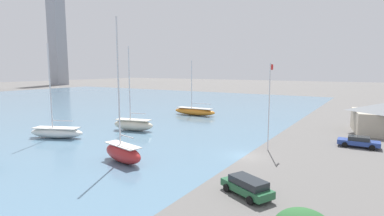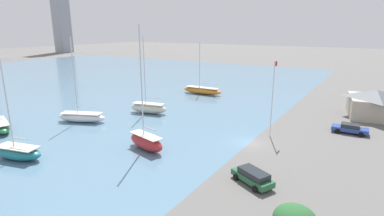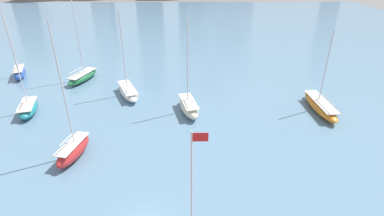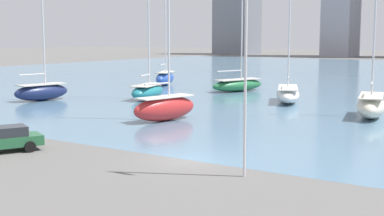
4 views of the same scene
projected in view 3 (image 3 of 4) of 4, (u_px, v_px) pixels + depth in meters
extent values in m
cube|color=slate|center=(172.00, 37.00, 88.98)|extent=(180.00, 140.00, 0.00)
cylinder|color=silver|center=(192.00, 194.00, 23.04)|extent=(0.14, 0.14, 11.36)
cube|color=red|center=(200.00, 137.00, 20.67)|extent=(1.10, 0.03, 0.70)
ellipsoid|color=#1E757F|center=(28.00, 109.00, 46.07)|extent=(4.15, 7.14, 1.66)
cube|color=beige|center=(27.00, 104.00, 45.72)|extent=(3.40, 5.86, 0.10)
cube|color=#2D2D33|center=(29.00, 111.00, 46.28)|extent=(0.46, 1.21, 0.74)
cylinder|color=silver|center=(15.00, 60.00, 43.01)|extent=(0.18, 0.18, 13.50)
cylinder|color=silver|center=(24.00, 99.00, 44.61)|extent=(0.73, 2.33, 0.14)
ellipsoid|color=orange|center=(320.00, 106.00, 46.82)|extent=(2.82, 10.50, 1.69)
cube|color=#BCB7AD|center=(321.00, 101.00, 46.45)|extent=(2.32, 8.61, 0.10)
cube|color=#2D2D33|center=(320.00, 109.00, 47.04)|extent=(0.22, 1.88, 0.76)
cylinder|color=silver|center=(326.00, 66.00, 44.60)|extent=(0.18, 0.18, 10.96)
cylinder|color=silver|center=(328.00, 100.00, 44.44)|extent=(0.30, 4.92, 0.14)
ellipsoid|color=#B72828|center=(73.00, 151.00, 35.95)|extent=(3.35, 6.73, 2.06)
cube|color=silver|center=(72.00, 144.00, 35.50)|extent=(2.75, 5.52, 0.10)
cube|color=#2D2D33|center=(74.00, 155.00, 36.21)|extent=(0.42, 1.17, 0.93)
cylinder|color=silver|center=(62.00, 87.00, 32.61)|extent=(0.18, 0.18, 14.25)
cylinder|color=silver|center=(66.00, 140.00, 34.24)|extent=(0.73, 2.60, 0.14)
ellipsoid|color=#284CA8|center=(20.00, 73.00, 59.41)|extent=(4.24, 6.67, 1.94)
cube|color=beige|center=(18.00, 68.00, 58.98)|extent=(3.48, 5.47, 0.10)
cube|color=#2D2D33|center=(20.00, 75.00, 59.65)|extent=(0.56, 1.12, 0.87)
cylinder|color=silver|center=(10.00, 38.00, 56.65)|extent=(0.18, 0.18, 11.69)
cylinder|color=silver|center=(16.00, 65.00, 57.58)|extent=(1.24, 2.93, 0.14)
ellipsoid|color=white|center=(128.00, 92.00, 51.76)|extent=(5.65, 8.87, 1.62)
cube|color=silver|center=(128.00, 88.00, 51.41)|extent=(4.63, 7.28, 0.10)
cube|color=#2D2D33|center=(128.00, 94.00, 51.97)|extent=(0.76, 1.49, 0.73)
cylinder|color=silver|center=(123.00, 50.00, 48.94)|extent=(0.18, 0.18, 12.88)
cylinder|color=silver|center=(128.00, 84.00, 50.01)|extent=(1.49, 3.22, 0.14)
ellipsoid|color=beige|center=(189.00, 107.00, 46.32)|extent=(3.98, 7.81, 1.95)
cube|color=beige|center=(189.00, 101.00, 45.89)|extent=(3.26, 6.40, 0.10)
cube|color=#2D2D33|center=(189.00, 110.00, 46.56)|extent=(0.45, 1.35, 0.88)
cylinder|color=silver|center=(187.00, 61.00, 43.47)|extent=(0.18, 0.18, 12.47)
cylinder|color=silver|center=(190.00, 97.00, 44.54)|extent=(0.81, 2.97, 0.14)
ellipsoid|color=#236B3D|center=(83.00, 77.00, 57.92)|extent=(5.03, 8.62, 1.58)
cube|color=#BCB7AD|center=(82.00, 73.00, 57.58)|extent=(4.13, 7.07, 0.10)
cube|color=#2D2D33|center=(83.00, 79.00, 58.12)|extent=(0.64, 1.46, 0.71)
cylinder|color=silver|center=(77.00, 35.00, 54.74)|extent=(0.18, 0.18, 14.50)
cylinder|color=silver|center=(76.00, 70.00, 55.84)|extent=(1.48, 3.93, 0.14)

